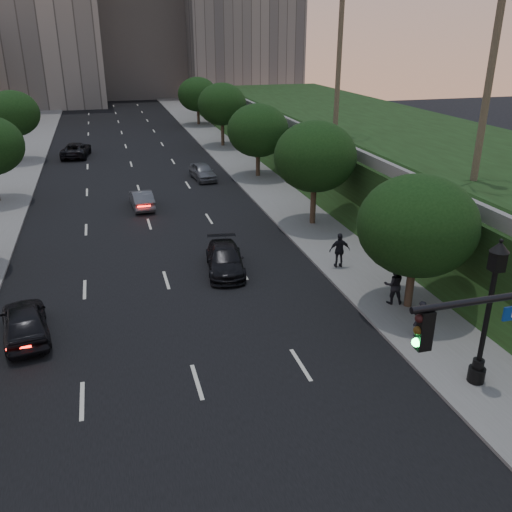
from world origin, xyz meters
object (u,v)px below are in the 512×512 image
object	(u,v)px
sedan_near_left	(25,321)
sedan_far_right	(203,171)
street_lamp	(486,320)
pedestrian_b	(394,285)
sedan_mid_left	(142,199)
pedestrian_c	(340,250)
sedan_far_left	(76,150)
pedestrian_a	(420,319)
sedan_near_right	(225,259)

from	to	relation	value
sedan_near_left	sedan_far_right	distance (m)	26.29
street_lamp	pedestrian_b	xyz separation A→B (m)	(0.11, 6.26, -1.55)
street_lamp	sedan_mid_left	xyz separation A→B (m)	(-9.76, 24.63, -1.98)
sedan_mid_left	pedestrian_c	world-z (taller)	pedestrian_c
sedan_far_left	pedestrian_c	xyz separation A→B (m)	(14.11, -32.94, 0.36)
sedan_mid_left	pedestrian_b	distance (m)	20.86
sedan_near_left	sedan_far_left	bearing A→B (deg)	-100.81
sedan_near_left	sedan_far_right	bearing A→B (deg)	-125.58
sedan_mid_left	pedestrian_a	size ratio (longest dim) A/B	2.47
pedestrian_c	pedestrian_b	bearing A→B (deg)	105.87
sedan_near_left	street_lamp	bearing A→B (deg)	144.73
sedan_near_left	sedan_mid_left	xyz separation A→B (m)	(6.11, 16.77, -0.09)
pedestrian_a	sedan_far_right	bearing A→B (deg)	-73.05
street_lamp	sedan_mid_left	distance (m)	26.57
sedan_mid_left	sedan_far_left	xyz separation A→B (m)	(-4.92, 19.08, 0.07)
sedan_far_right	pedestrian_c	bearing A→B (deg)	-85.91
street_lamp	sedan_near_left	xyz separation A→B (m)	(-15.87, 7.86, -1.89)
sedan_mid_left	pedestrian_b	xyz separation A→B (m)	(9.87, -18.37, 0.42)
street_lamp	sedan_mid_left	bearing A→B (deg)	111.62
sedan_mid_left	sedan_far_left	distance (m)	19.71
sedan_near_left	sedan_far_right	xyz separation A→B (m)	(11.80, 23.49, -0.05)
pedestrian_a	pedestrian_c	distance (m)	7.48
sedan_far_left	sedan_near_right	bearing A→B (deg)	112.55
street_lamp	sedan_near_right	world-z (taller)	street_lamp
street_lamp	sedan_near_left	size ratio (longest dim) A/B	1.28
sedan_far_right	pedestrian_c	distance (m)	20.88
sedan_mid_left	sedan_near_right	distance (m)	12.88
sedan_far_left	pedestrian_b	distance (m)	40.27
street_lamp	sedan_near_left	distance (m)	17.81
sedan_near_right	sedan_near_left	bearing A→B (deg)	-147.63
sedan_near_right	pedestrian_a	xyz separation A→B (m)	(6.14, -8.88, 0.29)
sedan_mid_left	sedan_far_right	world-z (taller)	sedan_far_right
sedan_near_left	sedan_far_right	size ratio (longest dim) A/B	1.07
pedestrian_a	sedan_mid_left	bearing A→B (deg)	-56.79
pedestrian_b	sedan_mid_left	bearing A→B (deg)	-47.32
sedan_near_left	pedestrian_a	bearing A→B (deg)	154.72
pedestrian_a	pedestrian_b	size ratio (longest dim) A/B	0.87
sedan_near_right	sedan_far_right	world-z (taller)	sedan_far_right
pedestrian_b	sedan_far_left	bearing A→B (deg)	-54.01
pedestrian_a	pedestrian_c	xyz separation A→B (m)	(-0.25, 7.47, 0.13)
sedan_mid_left	pedestrian_b	bearing A→B (deg)	114.68
street_lamp	sedan_far_left	bearing A→B (deg)	108.57
sedan_far_left	pedestrian_c	world-z (taller)	pedestrian_c
sedan_far_left	pedestrian_b	bearing A→B (deg)	119.49
sedan_far_left	sedan_mid_left	bearing A→B (deg)	112.40
pedestrian_b	sedan_far_right	bearing A→B (deg)	-66.11
sedan_mid_left	pedestrian_c	bearing A→B (deg)	119.98
sedan_mid_left	street_lamp	bearing A→B (deg)	108.05
sedan_far_left	sedan_near_left	bearing A→B (deg)	96.04
pedestrian_a	pedestrian_b	world-z (taller)	pedestrian_b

